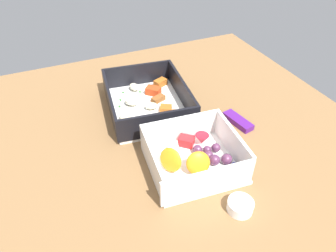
% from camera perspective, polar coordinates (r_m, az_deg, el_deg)
% --- Properties ---
extents(table_surface, '(0.80, 0.80, 0.02)m').
position_cam_1_polar(table_surface, '(0.61, 0.26, -3.10)').
color(table_surface, brown).
rests_on(table_surface, ground).
extents(pasta_container, '(0.22, 0.19, 0.06)m').
position_cam_1_polar(pasta_container, '(0.68, -3.78, 4.46)').
color(pasta_container, white).
rests_on(pasta_container, table_surface).
extents(fruit_bowl, '(0.16, 0.17, 0.06)m').
position_cam_1_polar(fruit_bowl, '(0.54, 4.90, -5.67)').
color(fruit_bowl, white).
rests_on(fruit_bowl, table_surface).
extents(candy_bar, '(0.07, 0.04, 0.01)m').
position_cam_1_polar(candy_bar, '(0.66, 12.83, 0.93)').
color(candy_bar, '#51197A').
rests_on(candy_bar, table_surface).
extents(paper_cup_liner, '(0.04, 0.04, 0.02)m').
position_cam_1_polar(paper_cup_liner, '(0.50, 13.25, -14.21)').
color(paper_cup_liner, white).
rests_on(paper_cup_liner, table_surface).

